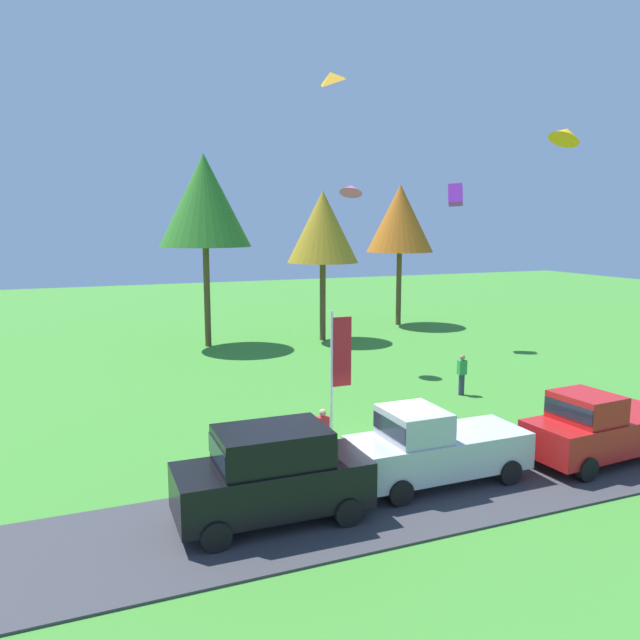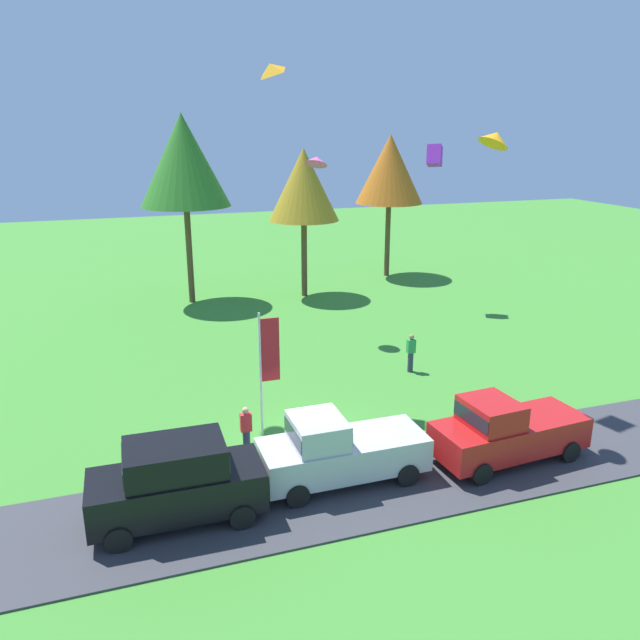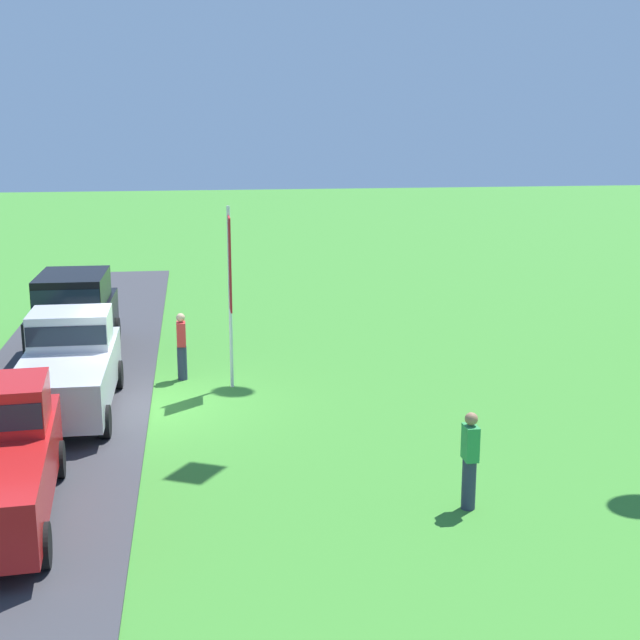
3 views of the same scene
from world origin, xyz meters
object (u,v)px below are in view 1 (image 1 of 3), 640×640
(tree_far_right, at_px, (400,219))
(kite_box_topmost, at_px, (456,195))
(car_pickup_near_entrance, at_px, (432,446))
(kite_delta_low_drifter, at_px, (351,189))
(tree_left_of_center, at_px, (323,227))
(kite_delta_near_flag, at_px, (566,134))
(person_watching_sky, at_px, (323,436))
(kite_diamond_trailing_tail, at_px, (330,77))
(flag_banner, at_px, (338,361))
(car_suv_mid_row, at_px, (272,471))
(tree_far_left, at_px, (204,201))
(person_on_lawn, at_px, (462,374))
(car_pickup_by_flagpole, at_px, (599,427))

(tree_far_right, bearing_deg, kite_box_topmost, -97.24)
(car_pickup_near_entrance, bearing_deg, kite_delta_low_drifter, 74.14)
(kite_delta_low_drifter, bearing_deg, tree_left_of_center, 77.40)
(tree_far_right, xyz_separation_m, kite_delta_near_flag, (-6.79, -22.43, 2.47))
(person_watching_sky, bearing_deg, kite_delta_near_flag, -2.43)
(kite_delta_near_flag, bearing_deg, kite_diamond_trailing_tail, 139.60)
(kite_diamond_trailing_tail, bearing_deg, flag_banner, -108.96)
(car_suv_mid_row, relative_size, tree_far_right, 0.47)
(tree_far_left, bearing_deg, person_watching_sky, -92.37)
(person_on_lawn, distance_m, kite_box_topmost, 13.31)
(person_on_lawn, bearing_deg, kite_delta_low_drifter, 110.05)
(tree_left_of_center, bearing_deg, kite_box_topmost, -36.45)
(person_watching_sky, relative_size, kite_diamond_trailing_tail, 1.87)
(flag_banner, bearing_deg, kite_box_topmost, 44.71)
(person_watching_sky, height_order, kite_delta_low_drifter, kite_delta_low_drifter)
(kite_box_topmost, bearing_deg, car_pickup_near_entrance, -125.54)
(car_pickup_near_entrance, distance_m, person_watching_sky, 3.31)
(person_on_lawn, bearing_deg, tree_left_of_center, 92.36)
(tree_far_left, distance_m, kite_box_topmost, 14.23)
(tree_far_right, bearing_deg, car_suv_mid_row, -125.01)
(person_on_lawn, height_order, tree_left_of_center, tree_left_of_center)
(kite_box_topmost, bearing_deg, flag_banner, -135.29)
(tree_left_of_center, bearing_deg, car_pickup_by_flagpole, -90.20)
(person_watching_sky, distance_m, tree_far_left, 20.81)
(car_pickup_by_flagpole, height_order, tree_far_left, tree_far_left)
(car_pickup_by_flagpole, xyz_separation_m, kite_delta_low_drifter, (-1.61, 14.02, 7.60))
(car_suv_mid_row, xyz_separation_m, kite_box_topmost, (16.47, 16.91, 7.41))
(car_suv_mid_row, distance_m, car_pickup_by_flagpole, 10.17)
(tree_far_left, xyz_separation_m, flag_banner, (0.24, -18.18, -5.57))
(car_pickup_near_entrance, height_order, kite_delta_near_flag, kite_delta_near_flag)
(car_suv_mid_row, bearing_deg, person_on_lawn, 35.68)
(kite_delta_low_drifter, bearing_deg, kite_box_topmost, 20.53)
(car_pickup_by_flagpole, bearing_deg, kite_box_topmost, 69.63)
(car_suv_mid_row, distance_m, tree_far_right, 31.11)
(tree_left_of_center, xyz_separation_m, kite_box_topmost, (6.23, -4.60, 1.83))
(person_on_lawn, distance_m, flag_banner, 8.36)
(car_suv_mid_row, xyz_separation_m, car_pickup_near_entrance, (4.72, 0.46, -0.19))
(person_on_lawn, height_order, tree_far_left, tree_far_left)
(person_watching_sky, bearing_deg, tree_left_of_center, 67.41)
(tree_far_left, xyz_separation_m, kite_diamond_trailing_tail, (1.45, -14.66, 3.78))
(tree_far_left, relative_size, tree_left_of_center, 1.22)
(car_pickup_near_entrance, relative_size, tree_left_of_center, 0.55)
(flag_banner, distance_m, kite_diamond_trailing_tail, 10.07)
(car_suv_mid_row, relative_size, kite_box_topmost, 4.26)
(person_on_lawn, bearing_deg, kite_delta_near_flag, -91.08)
(person_on_lawn, relative_size, flag_banner, 0.39)
(flag_banner, height_order, kite_box_topmost, kite_box_topmost)
(person_watching_sky, distance_m, flag_banner, 2.50)
(person_watching_sky, bearing_deg, tree_far_left, 87.63)
(tree_left_of_center, distance_m, flag_banner, 19.09)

